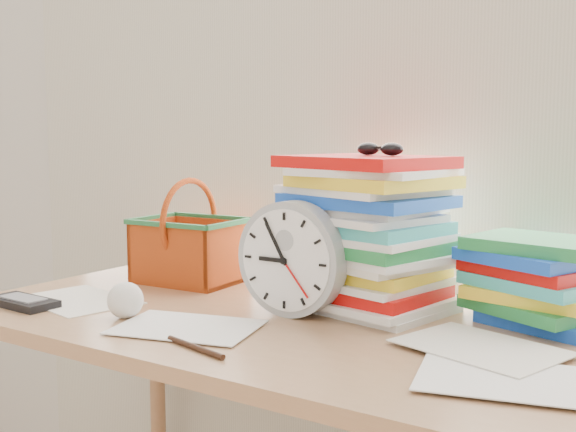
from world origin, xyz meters
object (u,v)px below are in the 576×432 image
Objects in this scene: desk at (286,355)px; book_stack at (539,282)px; paper_stack at (367,233)px; calculator at (23,302)px; clock at (292,259)px; basket at (190,231)px.

desk is 4.93× the size of book_stack.
paper_stack is 2.05× the size of calculator.
desk is 0.59m from calculator.
clock is at bearing 102.17° from desk.
calculator is at bearing -111.71° from basket.
clock is at bearing -23.29° from basket.
paper_stack is at bearing 62.56° from desk.
book_stack is (0.44, 0.20, -0.03)m from clock.
desk is 0.31m from paper_stack.
desk is at bearing -117.44° from paper_stack.
clock is (-0.01, 0.03, 0.19)m from desk.
paper_stack is 1.44× the size of clock.
book_stack is 1.07m from calculator.
basket is at bearing 156.90° from desk.
paper_stack is 1.20× the size of book_stack.
desk is 5.49× the size of basket.
basket is at bearing -176.03° from book_stack.
paper_stack is 0.75m from calculator.
basket is 0.43m from calculator.
paper_stack is at bearing 34.81° from calculator.
calculator reaches higher than desk.
book_stack is 0.84m from basket.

